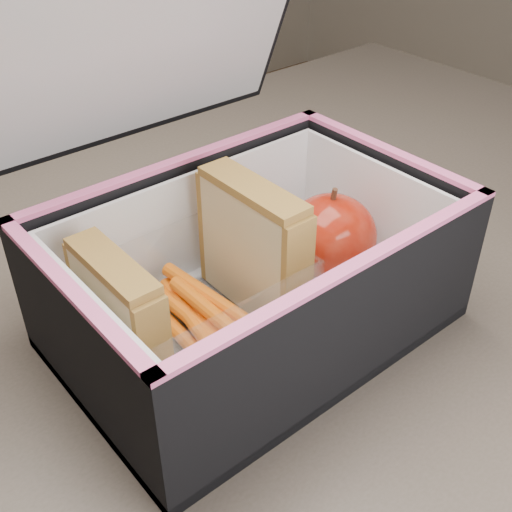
# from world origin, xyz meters

# --- Properties ---
(kitchen_table) EXTENTS (1.20, 0.80, 0.75)m
(kitchen_table) POSITION_xyz_m (0.00, 0.00, 0.66)
(kitchen_table) COLOR brown
(kitchen_table) RESTS_ON ground
(lunch_bag) EXTENTS (0.30, 0.28, 0.30)m
(lunch_bag) POSITION_xyz_m (-0.06, -0.05, 0.82)
(lunch_bag) COLOR black
(lunch_bag) RESTS_ON kitchen_table
(plastic_tub) EXTENTS (0.16, 0.12, 0.07)m
(plastic_tub) POSITION_xyz_m (-0.11, -0.04, 0.80)
(plastic_tub) COLOR white
(plastic_tub) RESTS_ON lunch_bag
(sandwich_left) EXTENTS (0.02, 0.09, 0.10)m
(sandwich_left) POSITION_xyz_m (-0.17, -0.04, 0.82)
(sandwich_left) COLOR #D6B480
(sandwich_left) RESTS_ON plastic_tub
(sandwich_right) EXTENTS (0.03, 0.10, 0.11)m
(sandwich_right) POSITION_xyz_m (-0.05, -0.04, 0.82)
(sandwich_right) COLOR #D6B480
(sandwich_right) RESTS_ON plastic_tub
(carrot_sticks) EXTENTS (0.05, 0.13, 0.03)m
(carrot_sticks) POSITION_xyz_m (-0.11, -0.05, 0.78)
(carrot_sticks) COLOR orange
(carrot_sticks) RESTS_ON plastic_tub
(paper_napkin) EXTENTS (0.08, 0.08, 0.01)m
(paper_napkin) POSITION_xyz_m (0.03, -0.05, 0.77)
(paper_napkin) COLOR white
(paper_napkin) RESTS_ON lunch_bag
(red_apple) EXTENTS (0.10, 0.10, 0.08)m
(red_apple) POSITION_xyz_m (0.02, -0.06, 0.81)
(red_apple) COLOR #960B00
(red_apple) RESTS_ON paper_napkin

